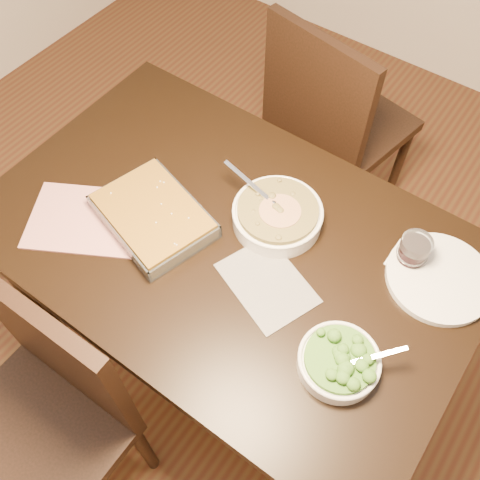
{
  "coord_description": "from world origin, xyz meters",
  "views": [
    {
      "loc": [
        0.52,
        -0.67,
        2.0
      ],
      "look_at": [
        0.05,
        -0.01,
        0.8
      ],
      "focal_mm": 40.0,
      "sensor_mm": 36.0,
      "label": 1
    }
  ],
  "objects_px": {
    "stew_bowl": "(277,215)",
    "chair_near": "(44,412)",
    "baking_dish": "(153,216)",
    "wine_tumbler": "(414,250)",
    "broccoli_bowl": "(339,361)",
    "dinner_plate": "(439,278)",
    "table": "(228,255)",
    "chair_far": "(331,121)"
  },
  "relations": [
    {
      "from": "stew_bowl",
      "to": "chair_near",
      "type": "xyz_separation_m",
      "value": [
        -0.23,
        -0.77,
        -0.24
      ]
    },
    {
      "from": "stew_bowl",
      "to": "baking_dish",
      "type": "height_order",
      "value": "stew_bowl"
    },
    {
      "from": "wine_tumbler",
      "to": "chair_near",
      "type": "bearing_deg",
      "value": -124.67
    },
    {
      "from": "wine_tumbler",
      "to": "chair_near",
      "type": "xyz_separation_m",
      "value": [
        -0.6,
        -0.87,
        -0.26
      ]
    },
    {
      "from": "baking_dish",
      "to": "wine_tumbler",
      "type": "height_order",
      "value": "wine_tumbler"
    },
    {
      "from": "broccoli_bowl",
      "to": "chair_near",
      "type": "relative_size",
      "value": 0.21
    },
    {
      "from": "wine_tumbler",
      "to": "broccoli_bowl",
      "type": "bearing_deg",
      "value": -91.35
    },
    {
      "from": "stew_bowl",
      "to": "chair_near",
      "type": "distance_m",
      "value": 0.84
    },
    {
      "from": "stew_bowl",
      "to": "dinner_plate",
      "type": "height_order",
      "value": "stew_bowl"
    },
    {
      "from": "dinner_plate",
      "to": "broccoli_bowl",
      "type": "bearing_deg",
      "value": -105.15
    },
    {
      "from": "table",
      "to": "baking_dish",
      "type": "bearing_deg",
      "value": -158.57
    },
    {
      "from": "broccoli_bowl",
      "to": "table",
      "type": "bearing_deg",
      "value": 161.54
    },
    {
      "from": "stew_bowl",
      "to": "dinner_plate",
      "type": "relative_size",
      "value": 1.02
    },
    {
      "from": "dinner_plate",
      "to": "chair_far",
      "type": "height_order",
      "value": "chair_far"
    },
    {
      "from": "chair_far",
      "to": "broccoli_bowl",
      "type": "bearing_deg",
      "value": 130.38
    },
    {
      "from": "stew_bowl",
      "to": "broccoli_bowl",
      "type": "xyz_separation_m",
      "value": [
        0.36,
        -0.27,
        -0.01
      ]
    },
    {
      "from": "table",
      "to": "stew_bowl",
      "type": "xyz_separation_m",
      "value": [
        0.08,
        0.13,
        0.13
      ]
    },
    {
      "from": "table",
      "to": "chair_far",
      "type": "distance_m",
      "value": 0.79
    },
    {
      "from": "dinner_plate",
      "to": "chair_near",
      "type": "bearing_deg",
      "value": -128.81
    },
    {
      "from": "broccoli_bowl",
      "to": "stew_bowl",
      "type": "bearing_deg",
      "value": 142.63
    },
    {
      "from": "broccoli_bowl",
      "to": "dinner_plate",
      "type": "distance_m",
      "value": 0.38
    },
    {
      "from": "baking_dish",
      "to": "stew_bowl",
      "type": "bearing_deg",
      "value": 51.53
    },
    {
      "from": "dinner_plate",
      "to": "chair_near",
      "type": "relative_size",
      "value": 0.29
    },
    {
      "from": "stew_bowl",
      "to": "wine_tumbler",
      "type": "xyz_separation_m",
      "value": [
        0.37,
        0.1,
        0.02
      ]
    },
    {
      "from": "broccoli_bowl",
      "to": "chair_far",
      "type": "xyz_separation_m",
      "value": [
        -0.53,
        0.92,
        -0.23
      ]
    },
    {
      "from": "broccoli_bowl",
      "to": "chair_near",
      "type": "distance_m",
      "value": 0.8
    },
    {
      "from": "baking_dish",
      "to": "chair_far",
      "type": "relative_size",
      "value": 0.39
    },
    {
      "from": "table",
      "to": "baking_dish",
      "type": "relative_size",
      "value": 3.66
    },
    {
      "from": "chair_far",
      "to": "wine_tumbler",
      "type": "bearing_deg",
      "value": 145.06
    },
    {
      "from": "baking_dish",
      "to": "dinner_plate",
      "type": "xyz_separation_m",
      "value": [
        0.74,
        0.3,
        -0.02
      ]
    },
    {
      "from": "table",
      "to": "broccoli_bowl",
      "type": "xyz_separation_m",
      "value": [
        0.44,
        -0.15,
        0.12
      ]
    },
    {
      "from": "broccoli_bowl",
      "to": "wine_tumbler",
      "type": "height_order",
      "value": "wine_tumbler"
    },
    {
      "from": "baking_dish",
      "to": "chair_near",
      "type": "xyz_separation_m",
      "value": [
        0.05,
        -0.56,
        -0.23
      ]
    },
    {
      "from": "dinner_plate",
      "to": "chair_near",
      "type": "xyz_separation_m",
      "value": [
        -0.69,
        -0.86,
        -0.21
      ]
    },
    {
      "from": "table",
      "to": "chair_far",
      "type": "height_order",
      "value": "chair_far"
    },
    {
      "from": "baking_dish",
      "to": "wine_tumbler",
      "type": "relative_size",
      "value": 4.09
    },
    {
      "from": "baking_dish",
      "to": "broccoli_bowl",
      "type": "bearing_deg",
      "value": 9.82
    },
    {
      "from": "table",
      "to": "baking_dish",
      "type": "xyz_separation_m",
      "value": [
        -0.2,
        -0.08,
        0.12
      ]
    },
    {
      "from": "stew_bowl",
      "to": "table",
      "type": "bearing_deg",
      "value": -123.24
    },
    {
      "from": "baking_dish",
      "to": "dinner_plate",
      "type": "distance_m",
      "value": 0.8
    },
    {
      "from": "stew_bowl",
      "to": "broccoli_bowl",
      "type": "distance_m",
      "value": 0.45
    },
    {
      "from": "broccoli_bowl",
      "to": "wine_tumbler",
      "type": "xyz_separation_m",
      "value": [
        0.01,
        0.38,
        0.02
      ]
    }
  ]
}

